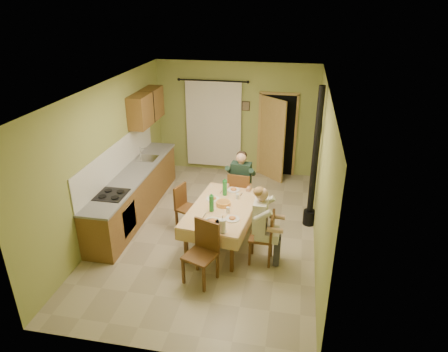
% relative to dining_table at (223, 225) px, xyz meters
% --- Properties ---
extents(floor, '(4.00, 6.00, 0.01)m').
position_rel_dining_table_xyz_m(floor, '(-0.31, 0.38, -0.38)').
color(floor, tan).
rests_on(floor, ground).
extents(room_shell, '(4.04, 6.04, 2.82)m').
position_rel_dining_table_xyz_m(room_shell, '(-0.31, 0.38, 1.44)').
color(room_shell, '#98A253').
rests_on(room_shell, ground).
extents(kitchen_run, '(0.64, 3.64, 1.56)m').
position_rel_dining_table_xyz_m(kitchen_run, '(-2.02, 0.78, 0.10)').
color(kitchen_run, brown).
rests_on(kitchen_run, ground).
extents(upper_cabinets, '(0.35, 1.40, 0.70)m').
position_rel_dining_table_xyz_m(upper_cabinets, '(-2.13, 2.08, 1.57)').
color(upper_cabinets, brown).
rests_on(upper_cabinets, room_shell).
extents(curtain, '(1.70, 0.07, 2.22)m').
position_rel_dining_table_xyz_m(curtain, '(-0.86, 3.28, 0.88)').
color(curtain, black).
rests_on(curtain, ground).
extents(doorway, '(0.96, 0.59, 2.15)m').
position_rel_dining_table_xyz_m(doorway, '(0.69, 3.22, 0.67)').
color(doorway, black).
rests_on(doorway, ground).
extents(dining_table, '(1.29, 1.93, 0.76)m').
position_rel_dining_table_xyz_m(dining_table, '(0.00, 0.00, 0.00)').
color(dining_table, '#DAAF78').
rests_on(dining_table, ground).
extents(tableware, '(0.72, 1.68, 0.33)m').
position_rel_dining_table_xyz_m(tableware, '(0.00, -0.10, 0.45)').
color(tableware, white).
rests_on(tableware, dining_table).
extents(chair_far, '(0.48, 0.48, 1.01)m').
position_rel_dining_table_xyz_m(chair_far, '(0.17, 1.04, -0.09)').
color(chair_far, '#5A3718').
rests_on(chair_far, ground).
extents(chair_near, '(0.58, 0.58, 1.02)m').
position_rel_dining_table_xyz_m(chair_near, '(-0.13, -1.12, -0.09)').
color(chair_near, '#5A3718').
rests_on(chair_near, ground).
extents(chair_right, '(0.40, 0.40, 0.95)m').
position_rel_dining_table_xyz_m(chair_right, '(0.77, -0.43, -0.09)').
color(chair_right, '#5A3718').
rests_on(chair_right, ground).
extents(chair_left, '(0.49, 0.49, 0.94)m').
position_rel_dining_table_xyz_m(chair_left, '(-0.75, 0.31, -0.09)').
color(chair_left, '#5A3718').
rests_on(chair_left, ground).
extents(man_far, '(0.60, 0.48, 1.39)m').
position_rel_dining_table_xyz_m(man_far, '(0.17, 1.05, 0.50)').
color(man_far, '#192D23').
rests_on(man_far, chair_far).
extents(man_right, '(0.47, 0.59, 1.39)m').
position_rel_dining_table_xyz_m(man_right, '(0.75, -0.43, 0.50)').
color(man_right, silver).
rests_on(man_right, chair_right).
extents(stove_flue, '(0.24, 0.24, 2.80)m').
position_rel_dining_table_xyz_m(stove_flue, '(1.59, 0.98, 0.64)').
color(stove_flue, black).
rests_on(stove_flue, ground).
extents(picture_back, '(0.19, 0.03, 0.23)m').
position_rel_dining_table_xyz_m(picture_back, '(-0.06, 3.35, 1.37)').
color(picture_back, black).
rests_on(picture_back, room_shell).
extents(picture_right, '(0.03, 0.31, 0.21)m').
position_rel_dining_table_xyz_m(picture_right, '(1.66, 1.58, 1.47)').
color(picture_right, brown).
rests_on(picture_right, room_shell).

